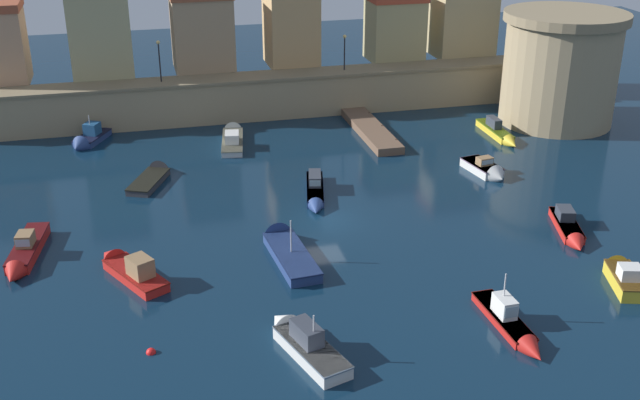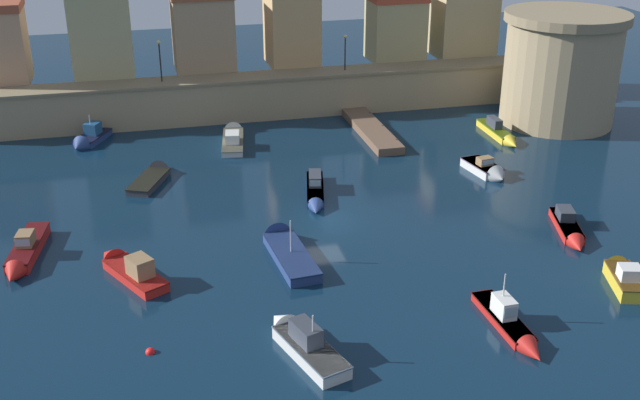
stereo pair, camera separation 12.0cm
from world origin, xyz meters
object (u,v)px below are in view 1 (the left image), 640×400
(moored_boat_4, at_px, (233,137))
(moored_boat_7, at_px, (88,139))
(moored_boat_5, at_px, (24,253))
(moored_boat_13, at_px, (569,229))
(moored_boat_2, at_px, (154,175))
(moored_boat_9, at_px, (487,170))
(quay_lamp_0, at_px, (159,55))
(moored_boat_10, at_px, (128,268))
(quay_lamp_1, at_px, (345,46))
(moored_boat_11, at_px, (623,274))
(moored_boat_6, at_px, (302,340))
(mooring_buoy_0, at_px, (151,353))
(moored_boat_1, at_px, (512,325))
(moored_boat_0, at_px, (499,133))
(fortress_tower, at_px, (560,68))
(moored_boat_8, at_px, (286,247))
(moored_boat_3, at_px, (315,192))

(moored_boat_4, xyz_separation_m, moored_boat_7, (-11.78, 2.14, 0.05))
(moored_boat_5, height_order, moored_boat_13, moored_boat_5)
(moored_boat_2, bearing_deg, moored_boat_9, -78.46)
(moored_boat_2, relative_size, moored_boat_4, 0.79)
(quay_lamp_0, xyz_separation_m, moored_boat_10, (-3.79, -27.21, -5.77))
(quay_lamp_1, distance_m, moored_boat_9, 19.96)
(moored_boat_10, bearing_deg, moored_boat_11, -133.59)
(moored_boat_6, height_order, moored_boat_11, moored_boat_6)
(mooring_buoy_0, bearing_deg, moored_boat_2, 86.54)
(moored_boat_1, xyz_separation_m, moored_boat_5, (-24.61, 13.95, 0.05))
(quay_lamp_0, distance_m, moored_boat_11, 42.20)
(moored_boat_0, height_order, moored_boat_6, moored_boat_6)
(moored_boat_10, bearing_deg, moored_boat_4, -50.93)
(fortress_tower, bearing_deg, moored_boat_4, 176.28)
(fortress_tower, xyz_separation_m, moored_boat_10, (-37.77, -19.34, -4.48))
(moored_boat_8, bearing_deg, moored_boat_2, 22.48)
(mooring_buoy_0, bearing_deg, quay_lamp_0, 85.23)
(quay_lamp_1, height_order, moored_boat_0, quay_lamp_1)
(quay_lamp_0, bearing_deg, moored_boat_9, -38.63)
(moored_boat_2, bearing_deg, moored_boat_11, -107.75)
(fortress_tower, bearing_deg, quay_lamp_0, 166.95)
(moored_boat_0, distance_m, moored_boat_10, 35.26)
(moored_boat_6, bearing_deg, moored_boat_7, 0.71)
(moored_boat_4, bearing_deg, moored_boat_11, -139.07)
(quay_lamp_1, height_order, moored_boat_1, quay_lamp_1)
(moored_boat_11, bearing_deg, moored_boat_13, 13.88)
(moored_boat_6, xyz_separation_m, moored_boat_13, (19.23, 8.10, -0.11))
(moored_boat_4, bearing_deg, moored_boat_9, -115.79)
(moored_boat_4, xyz_separation_m, moored_boat_9, (17.47, -12.14, 0.04))
(moored_boat_6, relative_size, moored_boat_7, 1.27)
(moored_boat_11, bearing_deg, moored_boat_8, 81.90)
(moored_boat_8, xyz_separation_m, moored_boat_11, (17.67, -8.13, 0.17))
(moored_boat_2, relative_size, moored_boat_10, 0.96)
(moored_boat_6, bearing_deg, quay_lamp_0, -10.88)
(quay_lamp_0, height_order, moored_boat_2, quay_lamp_0)
(mooring_buoy_0, bearing_deg, quay_lamp_1, 61.04)
(moored_boat_2, xyz_separation_m, moored_boat_7, (-4.95, 9.02, 0.15))
(moored_boat_8, bearing_deg, moored_boat_0, -58.30)
(moored_boat_6, distance_m, moored_boat_7, 34.54)
(moored_boat_2, bearing_deg, mooring_buoy_0, -159.70)
(fortress_tower, distance_m, moored_boat_9, 15.91)
(moored_boat_0, height_order, moored_boat_10, moored_boat_10)
(moored_boat_1, distance_m, moored_boat_4, 33.25)
(fortress_tower, xyz_separation_m, moored_boat_7, (-40.51, 4.01, -4.53))
(fortress_tower, height_order, moored_boat_3, fortress_tower)
(fortress_tower, distance_m, moored_boat_1, 35.82)
(moored_boat_0, bearing_deg, moored_boat_8, -52.91)
(moored_boat_7, bearing_deg, mooring_buoy_0, 33.05)
(moored_boat_9, height_order, moored_boat_13, moored_boat_9)
(moored_boat_1, height_order, mooring_buoy_0, moored_boat_1)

